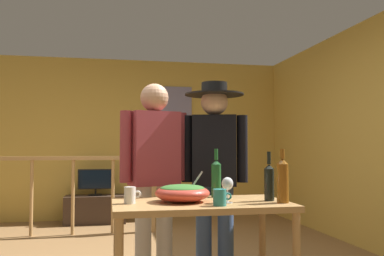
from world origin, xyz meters
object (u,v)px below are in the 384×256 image
Objects in this scene: mug_teal at (220,197)px; person_standing_left at (154,167)px; wine_glass at (227,185)px; person_standing_right at (215,164)px; mug_white at (130,195)px; framed_picture at (171,103)px; wine_bottle_dark at (269,181)px; salad_bowl at (182,192)px; flat_screen_tv at (95,180)px; wine_bottle_green at (216,177)px; serving_table at (201,216)px; stair_railing at (87,184)px; wine_bottle_amber at (283,180)px; tv_console at (95,209)px.

person_standing_left reaches higher than mug_teal.
mug_teal is at bearing -124.68° from wine_glass.
person_standing_right is (0.17, 0.83, 0.18)m from mug_teal.
person_standing_left reaches higher than mug_white.
mug_white is 0.67m from person_standing_left.
wine_bottle_dark is at bearing -88.92° from framed_picture.
mug_white is (-0.35, -0.02, -0.01)m from salad_bowl.
salad_bowl is 0.30m from mug_teal.
mug_teal is at bearing 93.39° from person_standing_right.
wine_bottle_dark is (1.27, -3.79, 0.25)m from flat_screen_tv.
flat_screen_tv is 3.65m from wine_bottle_green.
serving_table is 0.52m from wine_bottle_dark.
flat_screen_tv is at bearing 103.98° from wine_glass.
stair_railing is 1.61× the size of person_standing_left.
framed_picture reaches higher than wine_bottle_amber.
stair_railing is 5.16× the size of flat_screen_tv.
mug_white reaches higher than tv_console.
framed_picture is 6.16× the size of mug_white.
wine_bottle_green reaches higher than flat_screen_tv.
tv_console is at bearing 102.36° from mug_teal.
wine_glass is at bearing 104.59° from person_standing_left.
stair_railing is 2.64m from person_standing_right.
person_standing_right is at bearing 58.07° from salad_bowl.
mug_white is 0.92× the size of mug_teal.
stair_railing is 7.52× the size of wine_bottle_green.
tv_console is (0.08, 0.82, -0.45)m from stair_railing.
person_standing_left is (-0.41, 0.71, 0.09)m from wine_glass.
person_standing_left reaches higher than stair_railing.
wine_bottle_dark is at bearing 111.47° from wine_bottle_amber.
flat_screen_tv is (0.08, 0.79, -0.01)m from stair_railing.
flat_screen_tv is at bearing -164.94° from framed_picture.
stair_railing is (-1.27, -1.11, -1.21)m from framed_picture.
person_standing_right reaches higher than mug_teal.
serving_table is 3.19× the size of salad_bowl.
person_standing_left is at bearing -80.04° from flat_screen_tv.
framed_picture reaches higher than person_standing_right.
wine_bottle_amber reaches higher than flat_screen_tv.
mug_white is at bearing 158.84° from mug_teal.
stair_railing is 2.93m from wine_bottle_green.
flat_screen_tv is 4.07m from mug_teal.
wine_bottle_dark is at bearing -65.80° from stair_railing.
stair_railing is 2.95× the size of tv_console.
person_standing_left is at bearing 119.87° from wine_glass.
stair_railing is at bearing 104.41° from salad_bowl.
mug_teal reaches higher than flat_screen_tv.
wine_glass reaches higher than mug_teal.
wine_bottle_amber is 0.46m from mug_teal.
wine_bottle_dark reaches higher than flat_screen_tv.
wine_glass is 0.32m from wine_bottle_dark.
framed_picture is at bearing 82.78° from salad_bowl.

